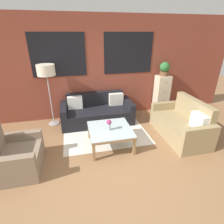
# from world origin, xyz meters

# --- Properties ---
(ground_plane) EXTENTS (16.00, 16.00, 0.00)m
(ground_plane) POSITION_xyz_m (0.00, 0.00, 0.00)
(ground_plane) COLOR #8E6642
(wall_back_brick) EXTENTS (8.40, 0.09, 2.80)m
(wall_back_brick) POSITION_xyz_m (0.00, 2.44, 1.41)
(wall_back_brick) COLOR brown
(wall_back_brick) RESTS_ON ground_plane
(rug) EXTENTS (2.07, 1.46, 0.00)m
(rug) POSITION_xyz_m (0.04, 1.25, 0.00)
(rug) COLOR silver
(rug) RESTS_ON ground_plane
(couch_dark) EXTENTS (1.95, 0.88, 0.78)m
(couch_dark) POSITION_xyz_m (-0.06, 1.95, 0.28)
(couch_dark) COLOR black
(couch_dark) RESTS_ON ground_plane
(settee_vintage) EXTENTS (0.80, 1.55, 0.92)m
(settee_vintage) POSITION_xyz_m (1.81, 0.72, 0.31)
(settee_vintage) COLOR #99845B
(settee_vintage) RESTS_ON ground_plane
(armchair_corner) EXTENTS (0.80, 0.93, 0.84)m
(armchair_corner) POSITION_xyz_m (-1.80, 0.36, 0.28)
(armchair_corner) COLOR #84705B
(armchair_corner) RESTS_ON ground_plane
(coffee_table) EXTENTS (0.91, 0.91, 0.44)m
(coffee_table) POSITION_xyz_m (0.04, 0.70, 0.37)
(coffee_table) COLOR silver
(coffee_table) RESTS_ON ground_plane
(floor_lamp) EXTENTS (0.44, 0.44, 1.63)m
(floor_lamp) POSITION_xyz_m (-1.27, 2.08, 1.44)
(floor_lamp) COLOR #B2B2B7
(floor_lamp) RESTS_ON ground_plane
(drawer_cabinet) EXTENTS (0.40, 0.37, 1.16)m
(drawer_cabinet) POSITION_xyz_m (2.01, 2.19, 0.58)
(drawer_cabinet) COLOR beige
(drawer_cabinet) RESTS_ON ground_plane
(potted_plant) EXTENTS (0.29, 0.29, 0.40)m
(potted_plant) POSITION_xyz_m (2.01, 2.19, 1.36)
(potted_plant) COLOR brown
(potted_plant) RESTS_ON drawer_cabinet
(flower_vase) EXTENTS (0.11, 0.11, 0.24)m
(flower_vase) POSITION_xyz_m (0.01, 0.66, 0.58)
(flower_vase) COLOR #ADBCC6
(flower_vase) RESTS_ON coffee_table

